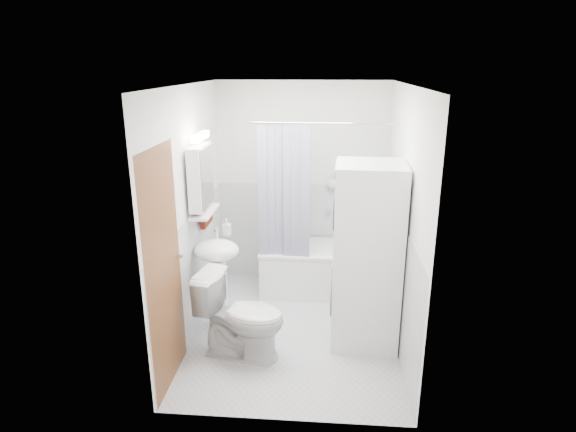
# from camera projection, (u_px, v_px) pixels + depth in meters

# --- Properties ---
(floor) EXTENTS (2.60, 2.60, 0.00)m
(floor) POSITION_uv_depth(u_px,v_px,m) (294.00, 330.00, 4.88)
(floor) COLOR #B4B4B9
(floor) RESTS_ON ground
(room_walls) EXTENTS (2.60, 2.60, 2.60)m
(room_walls) POSITION_uv_depth(u_px,v_px,m) (295.00, 188.00, 4.42)
(room_walls) COLOR white
(room_walls) RESTS_ON ground
(wainscot) EXTENTS (1.98, 2.58, 2.58)m
(wainscot) POSITION_uv_depth(u_px,v_px,m) (297.00, 264.00, 4.97)
(wainscot) COLOR white
(wainscot) RESTS_ON ground
(door) EXTENTS (0.05, 2.00, 2.00)m
(door) POSITION_uv_depth(u_px,v_px,m) (180.00, 256.00, 4.12)
(door) COLOR brown
(door) RESTS_ON ground
(bathtub) EXTENTS (1.43, 0.68, 0.55)m
(bathtub) POSITION_uv_depth(u_px,v_px,m) (322.00, 267.00, 5.64)
(bathtub) COLOR white
(bathtub) RESTS_ON ground
(tub_spout) EXTENTS (0.04, 0.12, 0.04)m
(tub_spout) POSITION_uv_depth(u_px,v_px,m) (340.00, 213.00, 5.76)
(tub_spout) COLOR silver
(tub_spout) RESTS_ON room_walls
(curtain_rod) EXTENTS (1.61, 0.02, 0.02)m
(curtain_rod) POSITION_uv_depth(u_px,v_px,m) (326.00, 123.00, 4.86)
(curtain_rod) COLOR silver
(curtain_rod) RESTS_ON room_walls
(shower_curtain) EXTENTS (0.55, 0.02, 1.45)m
(shower_curtain) POSITION_uv_depth(u_px,v_px,m) (284.00, 194.00, 5.12)
(shower_curtain) COLOR #141A46
(shower_curtain) RESTS_ON curtain_rod
(sink) EXTENTS (0.44, 0.37, 1.04)m
(sink) POSITION_uv_depth(u_px,v_px,m) (218.00, 264.00, 4.70)
(sink) COLOR white
(sink) RESTS_ON ground
(medicine_cabinet) EXTENTS (0.13, 0.50, 0.71)m
(medicine_cabinet) POSITION_uv_depth(u_px,v_px,m) (201.00, 175.00, 4.57)
(medicine_cabinet) COLOR white
(medicine_cabinet) RESTS_ON room_walls
(shelf) EXTENTS (0.18, 0.54, 0.02)m
(shelf) POSITION_uv_depth(u_px,v_px,m) (204.00, 212.00, 4.68)
(shelf) COLOR silver
(shelf) RESTS_ON room_walls
(shower_caddy) EXTENTS (0.22, 0.06, 0.02)m
(shower_caddy) POSITION_uv_depth(u_px,v_px,m) (345.00, 190.00, 5.66)
(shower_caddy) COLOR silver
(shower_caddy) RESTS_ON room_walls
(towel) EXTENTS (0.07, 0.34, 0.82)m
(towel) POSITION_uv_depth(u_px,v_px,m) (205.00, 185.00, 4.85)
(towel) COLOR #5A1B0F
(towel) RESTS_ON room_walls
(washer_dryer) EXTENTS (0.65, 0.64, 1.74)m
(washer_dryer) POSITION_uv_depth(u_px,v_px,m) (367.00, 256.00, 4.47)
(washer_dryer) COLOR white
(washer_dryer) RESTS_ON ground
(toilet) EXTENTS (0.87, 0.59, 0.78)m
(toilet) POSITION_uv_depth(u_px,v_px,m) (242.00, 316.00, 4.35)
(toilet) COLOR white
(toilet) RESTS_ON ground
(soap_pump) EXTENTS (0.08, 0.17, 0.08)m
(soap_pump) POSITION_uv_depth(u_px,v_px,m) (227.00, 231.00, 4.88)
(soap_pump) COLOR gray
(soap_pump) RESTS_ON sink
(shelf_bottle) EXTENTS (0.07, 0.18, 0.07)m
(shelf_bottle) POSITION_uv_depth(u_px,v_px,m) (200.00, 212.00, 4.52)
(shelf_bottle) COLOR gray
(shelf_bottle) RESTS_ON shelf
(shelf_cup) EXTENTS (0.10, 0.09, 0.10)m
(shelf_cup) POSITION_uv_depth(u_px,v_px,m) (207.00, 202.00, 4.77)
(shelf_cup) COLOR gray
(shelf_cup) RESTS_ON shelf
(shampoo_a) EXTENTS (0.13, 0.17, 0.13)m
(shampoo_a) POSITION_uv_depth(u_px,v_px,m) (332.00, 184.00, 5.65)
(shampoo_a) COLOR gray
(shampoo_a) RESTS_ON shower_caddy
(shampoo_b) EXTENTS (0.08, 0.21, 0.08)m
(shampoo_b) POSITION_uv_depth(u_px,v_px,m) (342.00, 186.00, 5.65)
(shampoo_b) COLOR #224989
(shampoo_b) RESTS_ON shower_caddy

